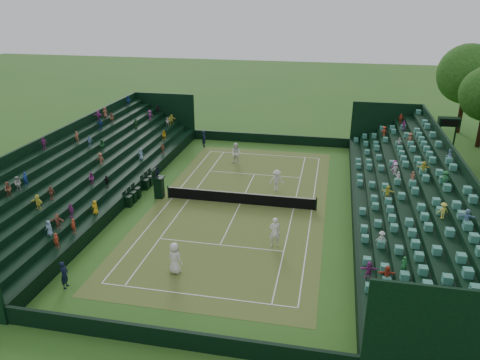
{
  "coord_description": "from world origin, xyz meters",
  "views": [
    {
      "loc": [
        6.53,
        -31.97,
        15.18
      ],
      "look_at": [
        0.0,
        0.0,
        2.0
      ],
      "focal_mm": 35.0,
      "sensor_mm": 36.0,
      "label": 1
    }
  ],
  "objects_px": {
    "tennis_net": "(240,198)",
    "player_far_west": "(236,154)",
    "player_far_east": "(277,180)",
    "player_near_west": "(175,258)",
    "umpire_chair": "(159,185)",
    "player_near_east": "(275,232)"
  },
  "relations": [
    {
      "from": "tennis_net",
      "to": "player_far_west",
      "type": "distance_m",
      "value": 9.11
    },
    {
      "from": "player_far_west",
      "to": "player_far_east",
      "type": "relative_size",
      "value": 1.13
    },
    {
      "from": "player_near_west",
      "to": "tennis_net",
      "type": "bearing_deg",
      "value": -76.18
    },
    {
      "from": "umpire_chair",
      "to": "player_far_west",
      "type": "xyz_separation_m",
      "value": [
        4.33,
        8.9,
        -0.1
      ]
    },
    {
      "from": "umpire_chair",
      "to": "player_far_east",
      "type": "bearing_deg",
      "value": 20.09
    },
    {
      "from": "umpire_chair",
      "to": "tennis_net",
      "type": "bearing_deg",
      "value": 0.55
    },
    {
      "from": "player_far_west",
      "to": "player_near_west",
      "type": "bearing_deg",
      "value": -74.19
    },
    {
      "from": "player_near_west",
      "to": "player_near_east",
      "type": "distance_m",
      "value": 6.71
    },
    {
      "from": "player_near_west",
      "to": "player_near_east",
      "type": "relative_size",
      "value": 0.96
    },
    {
      "from": "tennis_net",
      "to": "player_near_west",
      "type": "height_order",
      "value": "player_near_west"
    },
    {
      "from": "player_far_west",
      "to": "player_far_east",
      "type": "xyz_separation_m",
      "value": [
        4.57,
        -5.64,
        -0.11
      ]
    },
    {
      "from": "tennis_net",
      "to": "player_far_east",
      "type": "height_order",
      "value": "player_far_east"
    },
    {
      "from": "player_far_east",
      "to": "umpire_chair",
      "type": "bearing_deg",
      "value": -179.15
    },
    {
      "from": "player_near_east",
      "to": "player_far_east",
      "type": "distance_m",
      "value": 9.02
    },
    {
      "from": "player_far_east",
      "to": "player_near_east",
      "type": "bearing_deg",
      "value": -102.67
    },
    {
      "from": "player_near_east",
      "to": "player_far_west",
      "type": "distance_m",
      "value": 15.64
    },
    {
      "from": "tennis_net",
      "to": "player_far_east",
      "type": "xyz_separation_m",
      "value": [
        2.4,
        3.19,
        0.37
      ]
    },
    {
      "from": "player_near_east",
      "to": "player_far_west",
      "type": "height_order",
      "value": "player_far_west"
    },
    {
      "from": "player_near_east",
      "to": "tennis_net",
      "type": "bearing_deg",
      "value": -74.74
    },
    {
      "from": "player_far_west",
      "to": "player_near_east",
      "type": "bearing_deg",
      "value": -54.38
    },
    {
      "from": "umpire_chair",
      "to": "player_far_east",
      "type": "distance_m",
      "value": 9.48
    },
    {
      "from": "player_near_west",
      "to": "player_near_east",
      "type": "xyz_separation_m",
      "value": [
        5.21,
        4.22,
        0.04
      ]
    }
  ]
}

